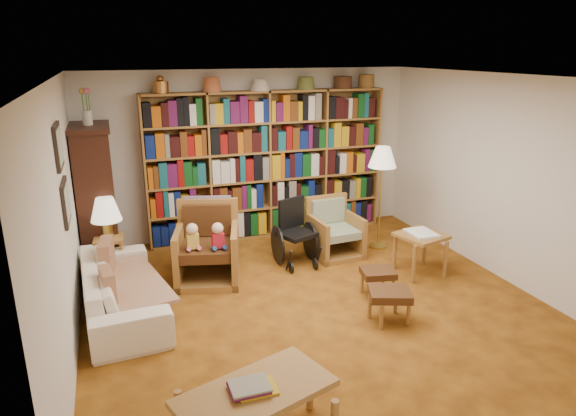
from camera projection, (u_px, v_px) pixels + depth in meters
name	position (u px, v px, depth m)	size (l,w,h in m)	color
floor	(312.00, 301.00, 5.89)	(5.00, 5.00, 0.00)	#9A5C17
ceiling	(316.00, 77.00, 5.15)	(5.00, 5.00, 0.00)	silver
wall_back	(252.00, 154.00, 7.77)	(5.00, 5.00, 0.00)	silver
wall_front	(461.00, 299.00, 3.27)	(5.00, 5.00, 0.00)	silver
wall_left	(63.00, 222.00, 4.73)	(5.00, 5.00, 0.00)	silver
wall_right	(502.00, 178.00, 6.31)	(5.00, 5.00, 0.00)	silver
bookshelf	(268.00, 160.00, 7.70)	(3.60, 0.30, 2.42)	#A37232
curio_cabinet	(96.00, 194.00, 6.70)	(0.50, 0.95, 2.40)	black
framed_pictures	(62.00, 175.00, 4.90)	(0.03, 0.52, 0.97)	black
sofa	(122.00, 288.00, 5.57)	(0.77, 1.96, 0.57)	white
sofa_throw	(127.00, 286.00, 5.59)	(0.73, 1.37, 0.04)	#C9B792
cushion_left	(107.00, 264.00, 5.80)	(0.13, 0.41, 0.41)	maroon
cushion_right	(108.00, 290.00, 5.17)	(0.11, 0.35, 0.35)	maroon
side_table_lamp	(110.00, 248.00, 6.43)	(0.38, 0.38, 0.53)	#A37232
table_lamp	(106.00, 211.00, 6.28)	(0.37, 0.37, 0.51)	gold
armchair_leather	(206.00, 247.00, 6.42)	(0.97, 0.98, 0.98)	#A37232
armchair_sage	(333.00, 233.00, 7.20)	(0.68, 0.71, 0.80)	#A37232
wheelchair	(294.00, 234.00, 6.89)	(0.54, 0.69, 0.87)	black
floor_lamp	(382.00, 161.00, 7.13)	(0.39, 0.39, 1.48)	gold
side_table_papers	(421.00, 240.00, 6.49)	(0.65, 0.65, 0.57)	#A37232
footstool_a	(378.00, 274.00, 5.97)	(0.43, 0.39, 0.32)	#442712
footstool_b	(390.00, 296.00, 5.38)	(0.53, 0.49, 0.36)	#442712
coffee_table	(255.00, 396.00, 3.65)	(1.24, 0.89, 0.51)	#A37232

